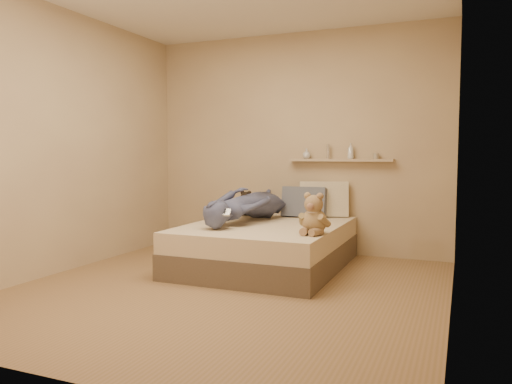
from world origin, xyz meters
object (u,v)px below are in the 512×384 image
at_px(game_console, 220,212).
at_px(teddy_bear, 314,217).
at_px(person, 247,204).
at_px(wall_shelf, 340,160).
at_px(pillow_grey, 304,202).
at_px(bed, 266,246).
at_px(pillow_cream, 324,199).
at_px(dark_plush, 246,205).

bearing_deg(game_console, teddy_bear, 7.45).
distance_m(person, wall_shelf, 1.23).
distance_m(pillow_grey, wall_shelf, 0.64).
height_order(pillow_grey, person, person).
bearing_deg(pillow_grey, wall_shelf, 31.44).
distance_m(bed, teddy_bear, 0.87).
height_order(bed, person, person).
xyz_separation_m(game_console, wall_shelf, (0.79, 1.48, 0.48)).
xyz_separation_m(pillow_cream, person, (-0.65, -0.72, -0.02)).
bearing_deg(wall_shelf, bed, -121.18).
bearing_deg(dark_plush, teddy_bear, -42.75).
relative_size(game_console, dark_plush, 0.71).
relative_size(teddy_bear, pillow_grey, 0.76).
distance_m(teddy_bear, dark_plush, 1.52).
xyz_separation_m(game_console, dark_plush, (-0.24, 1.15, -0.05)).
height_order(pillow_cream, pillow_grey, pillow_cream).
bearing_deg(pillow_cream, person, -131.92).
height_order(game_console, teddy_bear, teddy_bear).
height_order(bed, game_console, game_console).
bearing_deg(game_console, dark_plush, 101.76).
bearing_deg(pillow_grey, person, -128.09).
bearing_deg(dark_plush, person, -64.71).
distance_m(dark_plush, person, 0.52).
height_order(game_console, pillow_cream, pillow_cream).
distance_m(dark_plush, pillow_grey, 0.69).
bearing_deg(pillow_cream, teddy_bear, -79.01).
height_order(bed, teddy_bear, teddy_bear).
distance_m(teddy_bear, pillow_grey, 1.22).
height_order(game_console, person, person).
relative_size(bed, game_console, 9.16).
distance_m(pillow_cream, person, 0.97).
xyz_separation_m(dark_plush, pillow_grey, (0.68, 0.11, 0.04)).
relative_size(teddy_bear, pillow_cream, 0.69).
xyz_separation_m(bed, game_console, (-0.24, -0.57, 0.40)).
relative_size(bed, teddy_bear, 5.01).
bearing_deg(bed, pillow_grey, 74.46).
distance_m(teddy_bear, person, 1.06).
relative_size(pillow_cream, wall_shelf, 0.46).
relative_size(pillow_cream, pillow_grey, 1.10).
distance_m(pillow_grey, person, 0.74).
relative_size(dark_plush, wall_shelf, 0.24).
height_order(bed, wall_shelf, wall_shelf).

